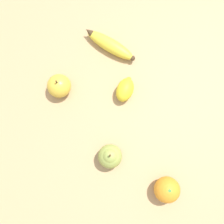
# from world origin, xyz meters

# --- Properties ---
(ground_plane) EXTENTS (3.00, 3.00, 0.00)m
(ground_plane) POSITION_xyz_m (0.00, 0.00, 0.00)
(ground_plane) COLOR tan
(banana) EXTENTS (0.17, 0.10, 0.04)m
(banana) POSITION_xyz_m (0.18, -0.19, 0.02)
(banana) COLOR yellow
(banana) RESTS_ON ground_plane
(orange) EXTENTS (0.07, 0.07, 0.07)m
(orange) POSITION_xyz_m (-0.25, -0.09, 0.03)
(orange) COLOR orange
(orange) RESTS_ON ground_plane
(pear) EXTENTS (0.07, 0.07, 0.08)m
(pear) POSITION_xyz_m (-0.09, -0.01, 0.04)
(pear) COLOR #99A84C
(pear) RESTS_ON ground_plane
(apple) EXTENTS (0.07, 0.07, 0.07)m
(apple) POSITION_xyz_m (0.15, 0.00, 0.03)
(apple) COLOR gold
(apple) RESTS_ON ground_plane
(lemon) EXTENTS (0.08, 0.09, 0.05)m
(lemon) POSITION_xyz_m (0.04, -0.15, 0.02)
(lemon) COLOR yellow
(lemon) RESTS_ON ground_plane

